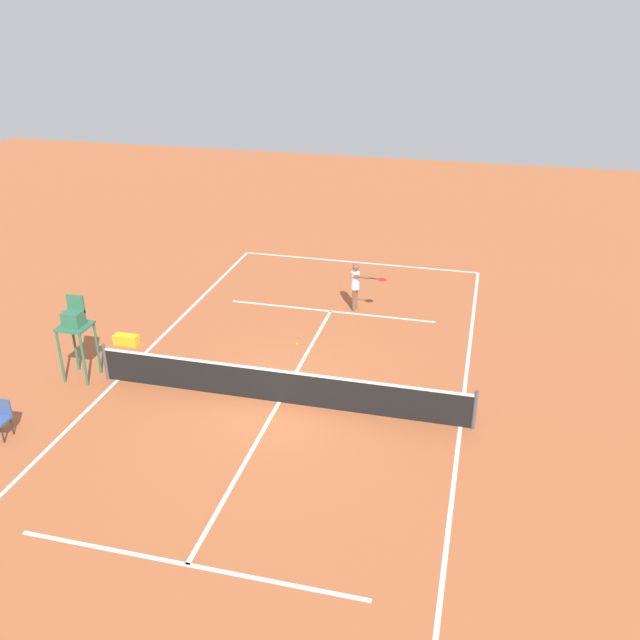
{
  "coord_description": "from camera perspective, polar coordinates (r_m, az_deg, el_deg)",
  "views": [
    {
      "loc": [
        -4.76,
        14.6,
        9.67
      ],
      "look_at": [
        -0.23,
        -3.47,
        0.8
      ],
      "focal_mm": 38.6,
      "sensor_mm": 36.0,
      "label": 1
    }
  ],
  "objects": [
    {
      "name": "ground_plane",
      "position": [
        18.15,
        -3.39,
        -6.79
      ],
      "size": [
        60.0,
        60.0,
        0.0
      ],
      "primitive_type": "plane",
      "color": "#AD5933"
    },
    {
      "name": "court_lines",
      "position": [
        18.15,
        -3.39,
        -6.78
      ],
      "size": [
        9.45,
        21.39,
        0.01
      ],
      "color": "white",
      "rests_on": "ground"
    },
    {
      "name": "tennis_net",
      "position": [
        17.89,
        -3.43,
        -5.45
      ],
      "size": [
        10.05,
        0.1,
        1.07
      ],
      "color": "#4C4C51",
      "rests_on": "ground"
    },
    {
      "name": "player_serving",
      "position": [
        22.86,
        3.07,
        3.07
      ],
      "size": [
        1.24,
        0.67,
        1.65
      ],
      "rotation": [
        0.0,
        0.0,
        1.46
      ],
      "color": "brown",
      "rests_on": "ground"
    },
    {
      "name": "tennis_ball",
      "position": [
        20.93,
        -1.93,
        -1.97
      ],
      "size": [
        0.07,
        0.07,
        0.07
      ],
      "primitive_type": "sphere",
      "color": "#CCE033",
      "rests_on": "ground"
    },
    {
      "name": "umpire_chair",
      "position": [
        19.61,
        -19.65,
        -0.4
      ],
      "size": [
        0.8,
        0.8,
        2.41
      ],
      "color": "#2D6B4C",
      "rests_on": "ground"
    },
    {
      "name": "courtside_chair_near",
      "position": [
        18.23,
        -24.97,
        -7.29
      ],
      "size": [
        0.44,
        0.46,
        0.95
      ],
      "color": "#262626",
      "rests_on": "ground"
    },
    {
      "name": "equipment_bag",
      "position": [
        21.72,
        -15.76,
        -1.57
      ],
      "size": [
        0.76,
        0.32,
        0.3
      ],
      "primitive_type": "cube",
      "color": "yellow",
      "rests_on": "ground"
    }
  ]
}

